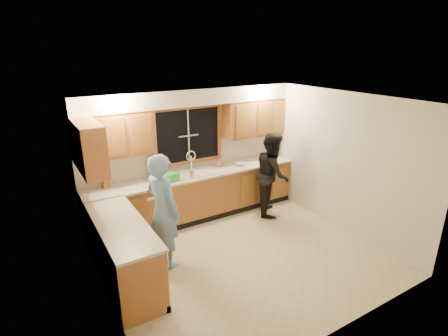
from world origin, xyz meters
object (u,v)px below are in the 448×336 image
object	(u,v)px
man	(163,211)
soap_bottle	(218,162)
bowl	(240,164)
knife_block	(105,182)
dishwasher	(156,208)
woman	(272,174)
sink	(196,176)
dish_crate	(168,177)
stove	(135,275)

from	to	relation	value
man	soap_bottle	distance (m)	2.11
bowl	knife_block	bearing A→B (deg)	175.80
dishwasher	woman	world-z (taller)	woman
woman	soap_bottle	bearing A→B (deg)	83.54
soap_bottle	bowl	distance (m)	0.46
man	sink	bearing A→B (deg)	-62.75
woman	dish_crate	distance (m)	2.06
sink	man	world-z (taller)	man
sink	man	size ratio (longest dim) A/B	0.48
sink	knife_block	world-z (taller)	sink
sink	dish_crate	size ratio (longest dim) A/B	2.81
knife_block	bowl	world-z (taller)	knife_block
woman	dishwasher	bearing A→B (deg)	109.71
man	knife_block	xyz separation A→B (m)	(-0.52, 1.30, 0.13)
dish_crate	soap_bottle	size ratio (longest dim) A/B	1.53
sink	soap_bottle	world-z (taller)	sink
woman	dish_crate	world-z (taller)	woman
stove	knife_block	size ratio (longest dim) A/B	4.31
dishwasher	woman	bearing A→B (deg)	-14.43
bowl	soap_bottle	bearing A→B (deg)	160.99
sink	stove	world-z (taller)	sink
sink	dish_crate	distance (m)	0.62
dishwasher	soap_bottle	xyz separation A→B (m)	(1.41, 0.13, 0.61)
dish_crate	bowl	distance (m)	1.60
man	knife_block	world-z (taller)	man
dishwasher	man	world-z (taller)	man
knife_block	bowl	xyz separation A→B (m)	(2.64, -0.19, -0.08)
stove	dish_crate	size ratio (longest dim) A/B	2.94
dishwasher	knife_block	world-z (taller)	knife_block
dish_crate	woman	bearing A→B (deg)	-13.99
stove	woman	bearing A→B (deg)	21.18
dishwasher	bowl	size ratio (longest dim) A/B	4.15
dishwasher	bowl	xyz separation A→B (m)	(1.84, -0.02, 0.53)
sink	soap_bottle	xyz separation A→B (m)	(0.56, 0.11, 0.16)
woman	soap_bottle	world-z (taller)	woman
dishwasher	woman	xyz separation A→B (m)	(2.24, -0.58, 0.42)
stove	man	world-z (taller)	man
knife_block	soap_bottle	bearing A→B (deg)	-18.75
sink	stove	size ratio (longest dim) A/B	0.96
sink	dishwasher	world-z (taller)	sink
dish_crate	soap_bottle	xyz separation A→B (m)	(1.17, 0.21, 0.03)
sink	bowl	bearing A→B (deg)	-1.84
sink	soap_bottle	bearing A→B (deg)	11.52
knife_block	bowl	bearing A→B (deg)	-21.73
stove	knife_block	world-z (taller)	knife_block
dishwasher	woman	size ratio (longest dim) A/B	0.49
stove	man	xyz separation A→B (m)	(0.68, 0.69, 0.44)
soap_bottle	woman	bearing A→B (deg)	-40.60
sink	dishwasher	bearing A→B (deg)	-179.01
man	woman	size ratio (longest dim) A/B	1.07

